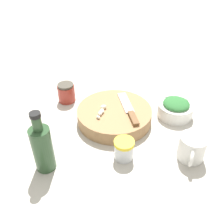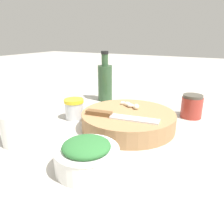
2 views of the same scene
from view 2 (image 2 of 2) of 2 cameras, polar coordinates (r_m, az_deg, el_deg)
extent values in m
plane|color=#B2ADA3|center=(0.70, -0.86, -3.97)|extent=(5.00, 5.00, 0.00)
cylinder|color=#9E754C|center=(0.69, 4.26, -2.18)|extent=(0.29, 0.29, 0.05)
cube|color=brown|center=(0.65, -3.45, -0.27)|extent=(0.03, 0.08, 0.01)
cube|color=silver|center=(0.62, 5.89, -1.83)|extent=(0.05, 0.14, 0.01)
ellipsoid|color=silver|center=(0.72, 4.86, 1.69)|extent=(0.02, 0.02, 0.01)
ellipsoid|color=silver|center=(0.75, 2.82, 2.39)|extent=(0.02, 0.02, 0.01)
ellipsoid|color=#F1E8C8|center=(0.71, 6.37, 1.42)|extent=(0.03, 0.02, 0.02)
ellipsoid|color=silver|center=(0.73, 4.09, 2.09)|extent=(0.02, 0.03, 0.01)
cylinder|color=silver|center=(0.49, -6.56, -12.18)|extent=(0.14, 0.14, 0.05)
torus|color=silver|center=(0.47, -6.67, -9.62)|extent=(0.14, 0.14, 0.01)
ellipsoid|color=#2D6B33|center=(0.47, -6.71, -8.88)|extent=(0.10, 0.10, 0.03)
cylinder|color=silver|center=(0.77, -9.80, 0.36)|extent=(0.06, 0.06, 0.06)
cylinder|color=yellow|center=(0.76, -9.95, 2.90)|extent=(0.07, 0.07, 0.01)
cylinder|color=silver|center=(0.63, -23.30, -4.02)|extent=(0.09, 0.09, 0.09)
torus|color=silver|center=(0.68, -24.57, -2.61)|extent=(0.03, 0.06, 0.06)
cylinder|color=#9E3328|center=(0.82, 20.08, 1.12)|extent=(0.07, 0.07, 0.07)
cylinder|color=#474238|center=(0.81, 20.41, 3.89)|extent=(0.07, 0.07, 0.01)
cylinder|color=#2D4C2D|center=(0.97, -1.82, 7.54)|extent=(0.06, 0.06, 0.15)
cylinder|color=#2D4C2D|center=(0.95, -1.89, 13.47)|extent=(0.03, 0.03, 0.05)
cylinder|color=black|center=(0.95, -1.91, 15.27)|extent=(0.03, 0.03, 0.01)
camera|label=1|loc=(1.27, -33.80, 32.22)|focal=40.00mm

